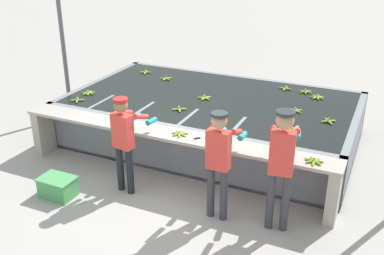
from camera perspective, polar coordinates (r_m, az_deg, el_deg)
The scene contains 24 objects.
ground_plane at distance 7.35m, azimuth -3.70°, elevation -7.60°, with size 80.00×80.00×0.00m, color #A3A099.
wash_tank at distance 8.79m, azimuth 2.47°, elevation 1.05°, with size 5.40×3.18×0.88m.
work_ledge at distance 7.21m, azimuth -2.99°, elevation -2.36°, with size 5.40×0.45×0.88m.
worker_0 at distance 6.90m, azimuth -8.57°, elevation -1.13°, with size 0.47×0.73×1.57m.
worker_1 at distance 6.18m, azimuth 3.47°, elevation -3.56°, with size 0.42×0.72×1.63m.
worker_2 at distance 6.00m, azimuth 11.32°, elevation -3.88°, with size 0.47×0.75×1.75m.
banana_bunch_floating_0 at distance 9.30m, azimuth 11.76°, elevation 4.88°, with size 0.28×0.28×0.08m.
banana_bunch_floating_1 at distance 8.02m, azimuth -1.65°, elevation 2.35°, with size 0.25×0.25×0.08m.
banana_bunch_floating_2 at distance 10.26m, azimuth -5.94°, elevation 7.00°, with size 0.28×0.28×0.08m.
banana_bunch_floating_3 at distance 8.59m, azimuth 1.61°, elevation 3.80°, with size 0.28×0.27×0.08m.
banana_bunch_floating_4 at distance 7.84m, azimuth 16.93°, elevation 0.79°, with size 0.25×0.25×0.08m.
banana_bunch_floating_5 at distance 9.76m, azimuth -3.33°, elevation 6.23°, with size 0.28×0.27×0.08m.
banana_bunch_floating_6 at distance 7.32m, azimuth 12.64°, elevation -0.40°, with size 0.28×0.28×0.08m.
banana_bunch_floating_7 at distance 9.20m, azimuth 14.18°, elevation 4.45°, with size 0.28×0.28×0.08m.
banana_bunch_floating_8 at distance 8.94m, azimuth 15.61°, elevation 3.73°, with size 0.28×0.28×0.08m.
banana_bunch_floating_9 at distance 9.08m, azimuth -13.04°, elevation 4.29°, with size 0.28×0.28×0.08m.
banana_bunch_floating_10 at distance 8.73m, azimuth -14.37°, elevation 3.39°, with size 0.26×0.26×0.08m.
banana_bunch_floating_11 at distance 8.16m, azimuth 12.96°, elevation 2.11°, with size 0.27×0.28×0.08m.
banana_bunch_ledge_0 at distance 6.42m, azimuth 15.23°, elevation -4.14°, with size 0.28×0.28×0.08m.
banana_bunch_ledge_1 at distance 7.43m, azimuth -8.39°, elevation 0.35°, with size 0.27×0.28×0.08m.
banana_bunch_ledge_2 at distance 7.03m, azimuth -1.58°, elevation -0.78°, with size 0.28×0.28×0.08m.
knife_0 at distance 6.91m, azimuth 1.22°, elevation -1.30°, with size 0.28×0.25×0.02m.
crate at distance 7.33m, azimuth -16.68°, elevation -7.25°, with size 0.55×0.39×0.32m.
support_post_left at distance 9.97m, azimuth -16.03°, elevation 9.92°, with size 0.09×0.09×3.20m.
Camera 1 is at (3.05, -5.50, 3.79)m, focal length 42.00 mm.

